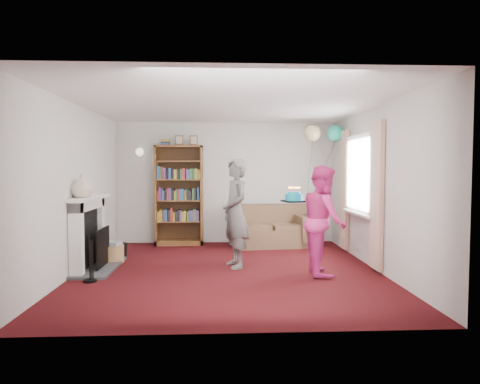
{
  "coord_description": "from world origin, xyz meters",
  "views": [
    {
      "loc": [
        -0.13,
        -6.42,
        1.54
      ],
      "look_at": [
        0.21,
        0.6,
        1.16
      ],
      "focal_mm": 32.0,
      "sensor_mm": 36.0,
      "label": 1
    }
  ],
  "objects": [
    {
      "name": "wall_left",
      "position": [
        -2.26,
        0.0,
        1.25
      ],
      "size": [
        0.02,
        5.0,
        2.5
      ],
      "primitive_type": "cube",
      "color": "silver",
      "rests_on": "ground"
    },
    {
      "name": "fireplace",
      "position": [
        -2.09,
        0.19,
        0.51
      ],
      "size": [
        0.55,
        1.8,
        1.12
      ],
      "color": "#3F3F42",
      "rests_on": "ground"
    },
    {
      "name": "ceiling",
      "position": [
        0.0,
        0.0,
        2.5
      ],
      "size": [
        4.5,
        5.0,
        0.01
      ],
      "primitive_type": "cube",
      "color": "white",
      "rests_on": "wall_back"
    },
    {
      "name": "sofa",
      "position": [
        0.89,
        2.06,
        0.31
      ],
      "size": [
        1.53,
        0.81,
        0.81
      ],
      "rotation": [
        0.0,
        0.0,
        0.1
      ],
      "color": "brown",
      "rests_on": "ground"
    },
    {
      "name": "balloons",
      "position": [
        1.87,
        1.7,
        2.22
      ],
      "size": [
        0.75,
        0.31,
        1.74
      ],
      "color": "#3F3F3F",
      "rests_on": "ground"
    },
    {
      "name": "mantel_vase",
      "position": [
        -2.12,
        -0.15,
        1.29
      ],
      "size": [
        0.41,
        0.41,
        0.34
      ],
      "primitive_type": "imported",
      "rotation": [
        0.0,
        0.0,
        0.31
      ],
      "color": "beige",
      "rests_on": "fireplace"
    },
    {
      "name": "window_bay",
      "position": [
        2.21,
        0.6,
        1.2
      ],
      "size": [
        0.14,
        2.02,
        2.2
      ],
      "color": "white",
      "rests_on": "ground"
    },
    {
      "name": "wicker_basket",
      "position": [
        -1.9,
        0.64,
        0.15
      ],
      "size": [
        0.38,
        0.38,
        0.34
      ],
      "rotation": [
        0.0,
        0.0,
        -0.27
      ],
      "color": "#9E7B49",
      "rests_on": "ground"
    },
    {
      "name": "wall_right",
      "position": [
        2.26,
        0.0,
        1.25
      ],
      "size": [
        0.02,
        5.0,
        2.5
      ],
      "primitive_type": "cube",
      "color": "silver",
      "rests_on": "ground"
    },
    {
      "name": "wall_back",
      "position": [
        0.0,
        2.51,
        1.25
      ],
      "size": [
        4.5,
        0.02,
        2.5
      ],
      "primitive_type": "cube",
      "color": "silver",
      "rests_on": "ground"
    },
    {
      "name": "person_striped",
      "position": [
        0.12,
        0.21,
        0.85
      ],
      "size": [
        0.57,
        0.71,
        1.7
      ],
      "primitive_type": "imported",
      "rotation": [
        0.0,
        0.0,
        -1.27
      ],
      "color": "black",
      "rests_on": "ground"
    },
    {
      "name": "bookcase",
      "position": [
        -0.95,
        2.3,
        0.98
      ],
      "size": [
        0.95,
        0.42,
        2.22
      ],
      "color": "#472B14",
      "rests_on": "ground"
    },
    {
      "name": "birthday_cake",
      "position": [
        1.0,
        -0.03,
        1.11
      ],
      "size": [
        0.32,
        0.32,
        0.22
      ],
      "rotation": [
        0.0,
        0.0,
        0.26
      ],
      "color": "black",
      "rests_on": "ground"
    },
    {
      "name": "person_magenta",
      "position": [
        1.39,
        -0.3,
        0.8
      ],
      "size": [
        0.64,
        0.8,
        1.59
      ],
      "primitive_type": "imported",
      "rotation": [
        0.0,
        0.0,
        1.53
      ],
      "color": "#D42A7A",
      "rests_on": "ground"
    },
    {
      "name": "wall_sconce",
      "position": [
        -1.75,
        2.36,
        1.88
      ],
      "size": [
        0.16,
        0.23,
        0.16
      ],
      "color": "gold",
      "rests_on": "ground"
    },
    {
      "name": "ground",
      "position": [
        0.0,
        0.0,
        0.0
      ],
      "size": [
        5.0,
        5.0,
        0.0
      ],
      "primitive_type": "plane",
      "color": "black",
      "rests_on": "ground"
    }
  ]
}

